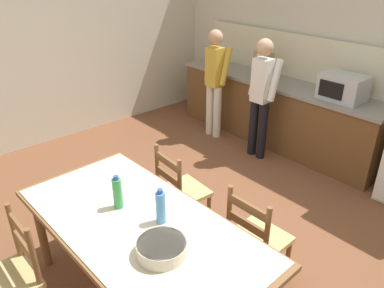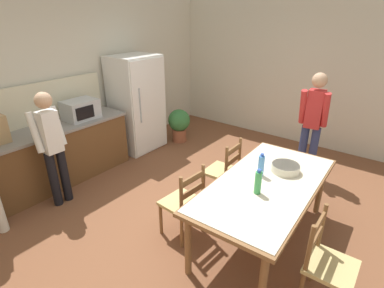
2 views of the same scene
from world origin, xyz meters
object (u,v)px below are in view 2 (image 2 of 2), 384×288
at_px(person_by_table, 313,120).
at_px(dining_table, 266,188).
at_px(microwave, 81,110).
at_px(chair_side_far_left, 184,203).
at_px(serving_bowl, 286,167).
at_px(refrigerator, 137,104).
at_px(chair_side_far_right, 224,171).
at_px(potted_plant, 179,123).
at_px(bottle_off_centre, 261,165).
at_px(person_at_counter, 52,144).
at_px(bottle_near_centre, 258,182).
at_px(chair_side_near_left, 327,264).

bearing_deg(person_by_table, dining_table, -2.03).
height_order(microwave, chair_side_far_left, microwave).
relative_size(microwave, serving_bowl, 1.56).
xyz_separation_m(refrigerator, person_by_table, (0.89, -2.93, 0.05)).
relative_size(microwave, person_by_table, 0.30).
height_order(refrigerator, chair_side_far_right, refrigerator).
relative_size(chair_side_far_right, potted_plant, 1.36).
relative_size(bottle_off_centre, chair_side_far_left, 0.30).
distance_m(refrigerator, chair_side_far_right, 2.34).
relative_size(serving_bowl, potted_plant, 0.48).
height_order(microwave, potted_plant, microwave).
height_order(bottle_off_centre, chair_side_far_right, bottle_off_centre).
height_order(refrigerator, person_at_counter, refrigerator).
bearing_deg(person_at_counter, chair_side_far_left, -163.68).
xyz_separation_m(chair_side_far_left, person_at_counter, (-0.52, 1.77, 0.44)).
xyz_separation_m(serving_bowl, chair_side_far_right, (0.08, 0.86, -0.37)).
distance_m(dining_table, person_at_counter, 2.73).
distance_m(microwave, dining_table, 3.09).
xyz_separation_m(refrigerator, potted_plant, (0.70, -0.43, -0.49)).
height_order(bottle_off_centre, person_at_counter, person_at_counter).
bearing_deg(chair_side_far_right, serving_bowl, 83.76).
bearing_deg(bottle_near_centre, microwave, 89.02).
bearing_deg(serving_bowl, potted_plant, 64.12).
bearing_deg(serving_bowl, chair_side_far_left, 134.97).
relative_size(chair_side_near_left, person_by_table, 0.55).
bearing_deg(dining_table, microwave, 93.72).
distance_m(chair_side_near_left, chair_side_far_right, 1.81).
relative_size(bottle_near_centre, potted_plant, 0.40).
height_order(chair_side_far_left, chair_side_near_left, same).
bearing_deg(bottle_near_centre, serving_bowl, -5.30).
distance_m(chair_side_far_left, chair_side_far_right, 0.91).
bearing_deg(serving_bowl, person_by_table, 6.67).
bearing_deg(chair_side_far_right, potted_plant, -125.18).
xyz_separation_m(dining_table, bottle_near_centre, (-0.25, -0.01, 0.20)).
bearing_deg(bottle_off_centre, chair_side_far_left, 131.77).
distance_m(dining_table, person_by_table, 1.86).
height_order(dining_table, serving_bowl, serving_bowl).
distance_m(microwave, chair_side_far_right, 2.42).
bearing_deg(microwave, bottle_near_centre, -90.98).
relative_size(refrigerator, bottle_off_centre, 6.49).
bearing_deg(bottle_off_centre, dining_table, -127.65).
bearing_deg(chair_side_far_left, chair_side_near_left, 95.80).
relative_size(microwave, chair_side_near_left, 0.55).
relative_size(bottle_near_centre, chair_side_far_right, 0.30).
height_order(refrigerator, bottle_near_centre, refrigerator).
xyz_separation_m(bottle_near_centre, person_by_table, (2.10, 0.12, 0.04)).
bearing_deg(bottle_near_centre, chair_side_far_left, 106.31).
relative_size(dining_table, person_at_counter, 1.30).
bearing_deg(refrigerator, bottle_near_centre, -111.56).
height_order(serving_bowl, chair_side_far_left, chair_side_far_left).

